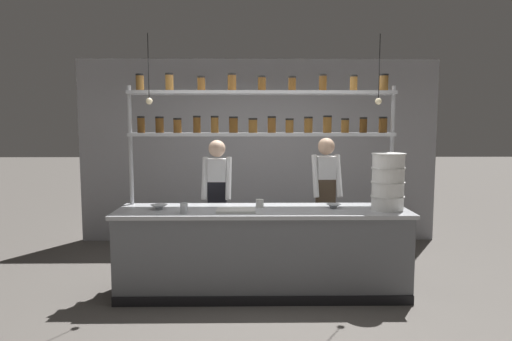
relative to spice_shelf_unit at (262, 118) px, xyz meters
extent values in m
plane|color=#5B5651|center=(0.00, -0.33, -1.89)|extent=(40.00, 40.00, 0.00)
cube|color=#939399|center=(0.00, 1.95, -0.49)|extent=(5.50, 0.12, 2.80)
cube|color=slate|center=(0.00, -0.33, -1.45)|extent=(3.04, 0.72, 0.88)
cube|color=#B7BABF|center=(0.00, -0.33, -0.99)|extent=(3.10, 0.76, 0.04)
cube|color=black|center=(0.00, -0.69, -1.84)|extent=(3.04, 0.03, 0.10)
cylinder|color=#B7BABF|center=(-1.47, 0.00, -0.76)|extent=(0.04, 0.04, 2.25)
cylinder|color=#B7BABF|center=(1.47, 0.00, -0.76)|extent=(0.04, 0.04, 2.25)
cube|color=#B7BABF|center=(0.00, 0.00, -0.18)|extent=(2.94, 0.28, 0.04)
cylinder|color=brown|center=(-1.35, 0.00, -0.08)|extent=(0.08, 0.08, 0.16)
cylinder|color=black|center=(-1.35, 0.00, 0.01)|extent=(0.09, 0.09, 0.02)
cylinder|color=brown|center=(-1.14, 0.00, -0.08)|extent=(0.09, 0.09, 0.16)
cylinder|color=black|center=(-1.14, 0.00, 0.01)|extent=(0.09, 0.09, 0.02)
cylinder|color=brown|center=(-0.94, 0.00, -0.09)|extent=(0.09, 0.09, 0.14)
cylinder|color=black|center=(-0.94, 0.00, -0.01)|extent=(0.09, 0.09, 0.02)
cylinder|color=brown|center=(-0.73, 0.00, -0.08)|extent=(0.08, 0.08, 0.17)
cylinder|color=black|center=(-0.73, 0.00, 0.02)|extent=(0.08, 0.08, 0.02)
cylinder|color=brown|center=(-0.53, 0.00, -0.08)|extent=(0.09, 0.09, 0.17)
cylinder|color=black|center=(-0.53, 0.00, 0.02)|extent=(0.09, 0.09, 0.02)
cylinder|color=brown|center=(-0.32, 0.00, -0.08)|extent=(0.10, 0.10, 0.16)
cylinder|color=black|center=(-0.32, 0.00, 0.01)|extent=(0.10, 0.10, 0.02)
cylinder|color=brown|center=(-0.10, 0.00, -0.09)|extent=(0.10, 0.10, 0.14)
cylinder|color=black|center=(-0.10, 0.00, -0.01)|extent=(0.10, 0.10, 0.02)
cylinder|color=brown|center=(0.11, 0.00, -0.08)|extent=(0.09, 0.09, 0.16)
cylinder|color=black|center=(0.11, 0.00, 0.01)|extent=(0.09, 0.09, 0.02)
cylinder|color=brown|center=(0.31, 0.00, -0.09)|extent=(0.09, 0.09, 0.14)
cylinder|color=black|center=(0.31, 0.00, -0.01)|extent=(0.09, 0.09, 0.02)
cylinder|color=brown|center=(0.52, 0.00, -0.08)|extent=(0.10, 0.10, 0.16)
cylinder|color=black|center=(0.52, 0.00, 0.01)|extent=(0.10, 0.10, 0.02)
cylinder|color=brown|center=(0.73, 0.00, -0.08)|extent=(0.10, 0.10, 0.17)
cylinder|color=black|center=(0.73, 0.00, 0.02)|extent=(0.10, 0.10, 0.02)
cylinder|color=brown|center=(0.93, 0.00, -0.09)|extent=(0.09, 0.09, 0.14)
cylinder|color=black|center=(0.93, 0.00, -0.01)|extent=(0.09, 0.09, 0.02)
cylinder|color=#513314|center=(1.14, 0.00, -0.08)|extent=(0.08, 0.08, 0.15)
cylinder|color=black|center=(1.14, 0.00, 0.00)|extent=(0.09, 0.09, 0.02)
cylinder|color=brown|center=(1.36, 0.00, -0.08)|extent=(0.09, 0.09, 0.16)
cylinder|color=black|center=(1.36, 0.00, 0.01)|extent=(0.10, 0.10, 0.02)
cube|color=#B7BABF|center=(0.00, 0.00, 0.28)|extent=(2.94, 0.28, 0.04)
cylinder|color=brown|center=(-1.35, 0.00, 0.38)|extent=(0.09, 0.09, 0.17)
cylinder|color=black|center=(-1.35, 0.00, 0.48)|extent=(0.09, 0.09, 0.02)
cylinder|color=brown|center=(-1.03, 0.00, 0.39)|extent=(0.09, 0.09, 0.17)
cylinder|color=black|center=(-1.03, 0.00, 0.48)|extent=(0.09, 0.09, 0.02)
cylinder|color=brown|center=(-0.67, 0.00, 0.37)|extent=(0.09, 0.09, 0.14)
cylinder|color=black|center=(-0.67, 0.00, 0.45)|extent=(0.09, 0.09, 0.02)
cylinder|color=brown|center=(-0.33, 0.00, 0.39)|extent=(0.10, 0.10, 0.17)
cylinder|color=black|center=(-0.33, 0.00, 0.48)|extent=(0.10, 0.10, 0.02)
cylinder|color=#513314|center=(0.00, 0.00, 0.37)|extent=(0.09, 0.09, 0.15)
cylinder|color=black|center=(0.00, 0.00, 0.46)|extent=(0.09, 0.09, 0.02)
cylinder|color=#513314|center=(0.33, 0.00, 0.37)|extent=(0.09, 0.09, 0.14)
cylinder|color=black|center=(0.33, 0.00, 0.45)|extent=(0.09, 0.09, 0.02)
cylinder|color=#513314|center=(0.67, 0.00, 0.38)|extent=(0.09, 0.09, 0.17)
cylinder|color=black|center=(0.67, 0.00, 0.48)|extent=(0.09, 0.09, 0.02)
cylinder|color=brown|center=(1.02, 0.00, 0.38)|extent=(0.08, 0.08, 0.16)
cylinder|color=black|center=(1.02, 0.00, 0.47)|extent=(0.09, 0.09, 0.02)
cylinder|color=brown|center=(1.36, 0.00, 0.39)|extent=(0.10, 0.10, 0.17)
cylinder|color=black|center=(1.36, 0.00, 0.48)|extent=(0.10, 0.10, 0.02)
cylinder|color=black|center=(-0.62, 0.42, -1.49)|extent=(0.11, 0.11, 0.78)
cylinder|color=black|center=(-0.46, 0.42, -1.49)|extent=(0.11, 0.11, 0.78)
cube|color=black|center=(-0.54, 0.42, -0.93)|extent=(0.23, 0.18, 0.34)
cube|color=white|center=(-0.54, 0.42, -0.62)|extent=(0.23, 0.19, 0.28)
sphere|color=beige|center=(-0.54, 0.42, -0.36)|extent=(0.21, 0.21, 0.21)
cylinder|color=white|center=(-0.68, 0.36, -0.72)|extent=(0.08, 0.25, 0.52)
cylinder|color=white|center=(-0.39, 0.35, -0.72)|extent=(0.08, 0.25, 0.52)
cylinder|color=black|center=(0.73, 0.51, -1.49)|extent=(0.11, 0.11, 0.80)
cylinder|color=black|center=(0.89, 0.51, -1.49)|extent=(0.11, 0.11, 0.80)
cube|color=#473828|center=(0.81, 0.51, -0.92)|extent=(0.23, 0.18, 0.34)
cube|color=white|center=(0.81, 0.51, -0.61)|extent=(0.23, 0.19, 0.28)
sphere|color=tan|center=(0.81, 0.51, -0.34)|extent=(0.21, 0.21, 0.21)
cylinder|color=white|center=(0.67, 0.44, -0.70)|extent=(0.08, 0.25, 0.52)
cylinder|color=white|center=(0.96, 0.46, -0.70)|extent=(0.08, 0.25, 0.52)
cylinder|color=white|center=(1.32, -0.39, -0.90)|extent=(0.33, 0.33, 0.14)
cylinder|color=silver|center=(1.32, -0.39, -0.82)|extent=(0.35, 0.35, 0.01)
cylinder|color=white|center=(1.32, -0.39, -0.75)|extent=(0.33, 0.33, 0.14)
cylinder|color=silver|center=(1.32, -0.39, -0.67)|extent=(0.35, 0.35, 0.01)
cylinder|color=white|center=(1.32, -0.39, -0.60)|extent=(0.33, 0.33, 0.14)
cylinder|color=silver|center=(1.32, -0.39, -0.52)|extent=(0.35, 0.35, 0.01)
cylinder|color=white|center=(1.32, -0.39, -0.45)|extent=(0.33, 0.33, 0.14)
cylinder|color=silver|center=(1.32, -0.39, -0.37)|extent=(0.35, 0.35, 0.01)
cube|color=silver|center=(-0.28, -0.45, -0.95)|extent=(0.40, 0.26, 0.02)
cylinder|color=silver|center=(-1.10, -0.33, -0.96)|extent=(0.08, 0.08, 0.01)
cone|color=silver|center=(-1.10, -0.33, -0.94)|extent=(0.18, 0.18, 0.05)
cylinder|color=#B2B7BC|center=(0.77, -0.28, -0.96)|extent=(0.07, 0.07, 0.01)
cone|color=#B2B7BC|center=(0.77, -0.28, -0.94)|extent=(0.16, 0.16, 0.05)
cylinder|color=silver|center=(-0.03, -0.25, -0.92)|extent=(0.08, 0.08, 0.09)
cylinder|color=#B2B7BC|center=(-0.81, -0.55, -0.91)|extent=(0.08, 0.08, 0.11)
cylinder|color=black|center=(-1.18, -0.33, 0.52)|extent=(0.01, 0.01, 0.69)
sphere|color=#F9E5B2|center=(-1.18, -0.33, 0.17)|extent=(0.07, 0.07, 0.07)
cylinder|color=black|center=(1.21, -0.33, 0.52)|extent=(0.01, 0.01, 0.69)
sphere|color=#F9E5B2|center=(1.21, -0.33, 0.17)|extent=(0.07, 0.07, 0.07)
camera|label=1|loc=(-0.14, -5.12, -0.06)|focal=32.00mm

